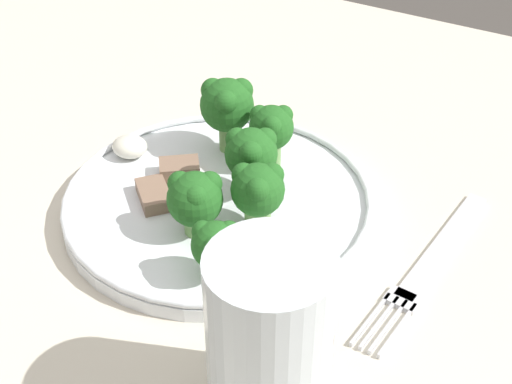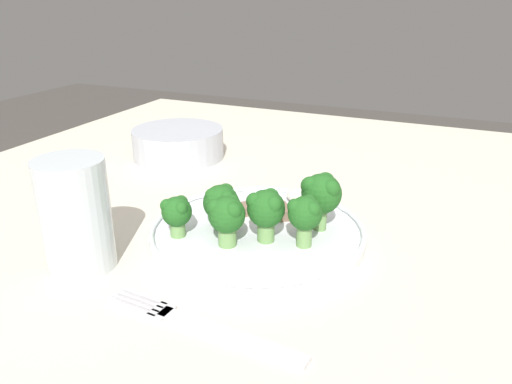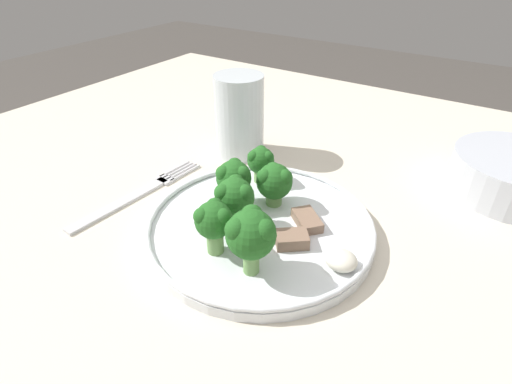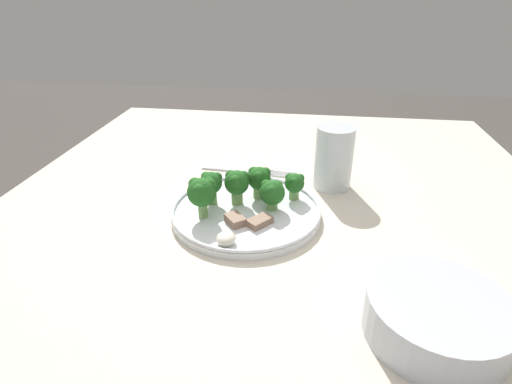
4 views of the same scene
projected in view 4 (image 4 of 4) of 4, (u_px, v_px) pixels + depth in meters
The scene contains 14 objects.
table at pixel (273, 267), 0.72m from camera, with size 1.26×1.05×0.75m.
dinner_plate at pixel (246, 211), 0.69m from camera, with size 0.26×0.26×0.02m.
fork at pixel (248, 171), 0.85m from camera, with size 0.03×0.21×0.00m.
cream_bowl at pixel (437, 318), 0.45m from camera, with size 0.16×0.16×0.05m.
drinking_glass at pixel (333, 161), 0.77m from camera, with size 0.07×0.07×0.12m.
broccoli_floret_near_rim_left at pixel (237, 183), 0.69m from camera, with size 0.04×0.04×0.06m.
broccoli_floret_center_left at pixel (272, 192), 0.68m from camera, with size 0.04×0.04×0.05m.
broccoli_floret_back_left at pixel (202, 192), 0.65m from camera, with size 0.05×0.05×0.07m.
broccoli_floret_front_left at pixel (211, 183), 0.69m from camera, with size 0.04×0.04×0.06m.
broccoli_floret_center_back at pixel (259, 179), 0.71m from camera, with size 0.04×0.04×0.06m.
broccoli_floret_mid_cluster at pixel (294, 183), 0.71m from camera, with size 0.04×0.04×0.05m.
meat_slice_front_slice at pixel (235, 220), 0.65m from camera, with size 0.04×0.04×0.01m.
meat_slice_middle_slice at pixel (260, 221), 0.65m from camera, with size 0.05×0.04×0.01m.
sauce_dollop at pixel (226, 239), 0.60m from camera, with size 0.03×0.03×0.02m.
Camera 4 is at (0.57, 0.05, 1.11)m, focal length 28.00 mm.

